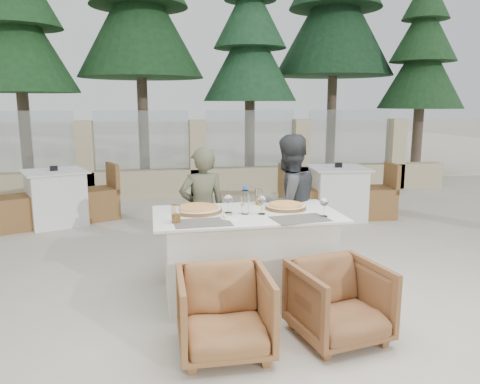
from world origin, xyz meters
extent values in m
plane|color=beige|center=(0.00, 0.00, 0.00)|extent=(80.00, 80.00, 0.00)
cube|color=#F2E3C6|center=(0.00, 14.00, 0.01)|extent=(30.00, 16.00, 0.01)
cone|color=#204B22|center=(-3.50, 7.00, 2.75)|extent=(2.42, 2.42, 5.50)
cone|color=#1C421F|center=(-1.00, 7.50, 3.25)|extent=(2.86, 2.86, 6.50)
cone|color=#214E2B|center=(1.50, 7.20, 2.50)|extent=(2.20, 2.20, 5.00)
cone|color=#183B20|center=(3.80, 7.80, 3.40)|extent=(2.99, 2.99, 6.80)
cone|color=#1E4421|center=(5.50, 6.50, 2.25)|extent=(1.98, 1.98, 4.50)
cube|color=#5D5A50|center=(-0.47, -0.25, 0.77)|extent=(0.46, 0.31, 0.00)
cube|color=#5A554D|center=(0.33, -0.27, 0.77)|extent=(0.49, 0.36, 0.00)
cylinder|color=#D1571C|center=(-0.47, 0.14, 0.80)|extent=(0.50, 0.50, 0.06)
cylinder|color=orange|center=(0.32, 0.11, 0.79)|extent=(0.44, 0.44, 0.05)
cylinder|color=#A9C7DF|center=(-0.08, -0.01, 0.89)|extent=(0.09, 0.09, 0.24)
cylinder|color=#BE731A|center=(-0.68, -0.20, 0.84)|extent=(0.09, 0.09, 0.14)
cylinder|color=gold|center=(0.12, 0.33, 0.84)|extent=(0.08, 0.08, 0.15)
imported|color=brown|center=(-0.33, 0.69, 0.27)|extent=(0.69, 0.71, 0.55)
imported|color=brown|center=(0.50, 0.93, 0.27)|extent=(0.65, 0.66, 0.53)
imported|color=#976236|center=(-0.40, -0.88, 0.29)|extent=(0.64, 0.65, 0.59)
imported|color=brown|center=(0.45, -0.85, 0.29)|extent=(0.72, 0.73, 0.57)
imported|color=#56563E|center=(-0.37, 0.71, 0.64)|extent=(0.49, 0.35, 1.28)
imported|color=#393C3E|center=(0.48, 0.55, 0.70)|extent=(0.83, 0.75, 1.41)
camera|label=1|loc=(-0.86, -3.85, 1.71)|focal=35.00mm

